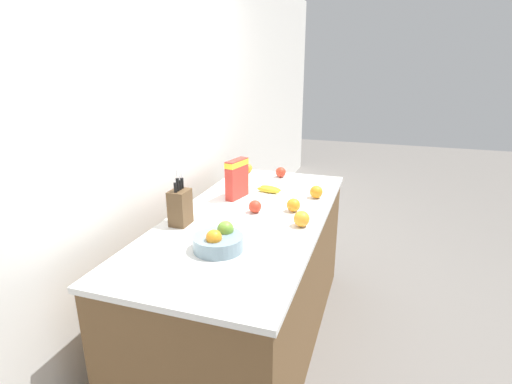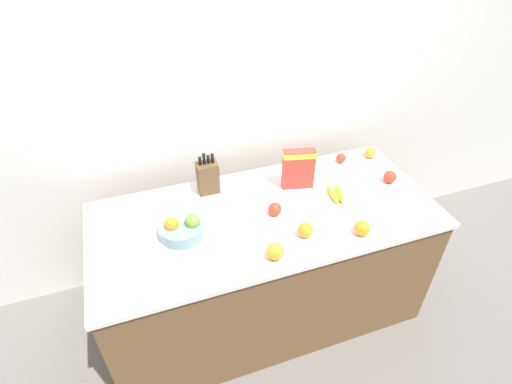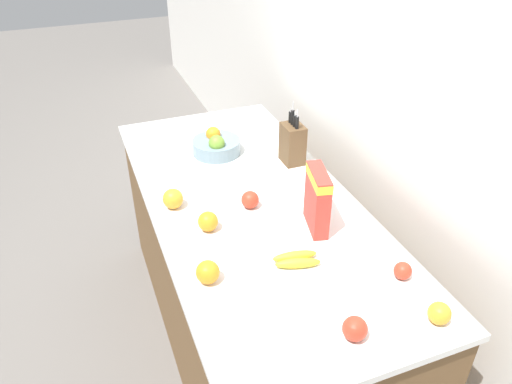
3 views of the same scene
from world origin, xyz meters
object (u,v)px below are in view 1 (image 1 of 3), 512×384
object	(u,v)px
cereal_box	(237,177)
banana_bunch	(269,189)
apple_middle	(255,207)
orange_mid_right	(293,205)
knife_block	(180,207)
orange_mid_left	(316,192)
apple_near_bananas	(237,176)
apple_rear	(281,172)
orange_by_cereal	(302,219)
fruit_bowl	(219,241)
orange_front_left	(248,168)

from	to	relation	value
cereal_box	banana_bunch	bearing A→B (deg)	-30.22
apple_middle	orange_mid_right	world-z (taller)	orange_mid_right
knife_block	orange_mid_right	world-z (taller)	knife_block
orange_mid_left	orange_mid_right	size ratio (longest dim) A/B	1.04
apple_near_bananas	cereal_box	bearing A→B (deg)	-158.76
orange_mid_right	apple_middle	bearing A→B (deg)	112.57
banana_bunch	apple_rear	size ratio (longest dim) A/B	2.24
apple_near_bananas	orange_mid_left	bearing A→B (deg)	-109.66
banana_bunch	orange_mid_left	bearing A→B (deg)	-94.77
banana_bunch	orange_by_cereal	size ratio (longest dim) A/B	2.01
fruit_bowl	orange_mid_left	bearing A→B (deg)	-19.16
cereal_box	apple_middle	bearing A→B (deg)	-125.31
cereal_box	apple_rear	bearing A→B (deg)	-1.78
apple_rear	orange_mid_left	world-z (taller)	orange_mid_left
orange_by_cereal	orange_mid_right	distance (m)	0.23
apple_near_bananas	apple_middle	xyz separation A→B (m)	(-0.61, -0.35, 0.01)
knife_block	cereal_box	world-z (taller)	knife_block
apple_near_bananas	knife_block	bearing A→B (deg)	-179.10
orange_by_cereal	apple_middle	bearing A→B (deg)	68.97
cereal_box	orange_by_cereal	bearing A→B (deg)	-110.91
banana_bunch	apple_near_bananas	distance (m)	0.38
cereal_box	banana_bunch	distance (m)	0.28
fruit_bowl	banana_bunch	size ratio (longest dim) A/B	1.37
apple_rear	orange_by_cereal	bearing A→B (deg)	-158.44
fruit_bowl	orange_mid_right	distance (m)	0.65
banana_bunch	fruit_bowl	bearing A→B (deg)	-178.89
knife_block	cereal_box	xyz separation A→B (m)	(0.53, -0.14, 0.04)
fruit_bowl	apple_near_bananas	size ratio (longest dim) A/B	3.77
orange_mid_right	orange_front_left	distance (m)	0.92
orange_mid_left	apple_middle	bearing A→B (deg)	141.47
knife_block	orange_mid_right	size ratio (longest dim) A/B	3.82
orange_by_cereal	orange_mid_right	size ratio (longest dim) A/B	1.08
knife_block	banana_bunch	size ratio (longest dim) A/B	1.76
apple_rear	orange_mid_left	bearing A→B (deg)	-139.34
banana_bunch	orange_mid_right	size ratio (longest dim) A/B	2.17
orange_mid_left	apple_rear	bearing A→B (deg)	40.66
orange_mid_left	orange_front_left	bearing A→B (deg)	54.86
apple_rear	orange_mid_left	size ratio (longest dim) A/B	0.94
apple_rear	orange_mid_right	bearing A→B (deg)	-159.31
banana_bunch	orange_front_left	bearing A→B (deg)	36.05
cereal_box	orange_front_left	world-z (taller)	cereal_box
fruit_bowl	cereal_box	bearing A→B (deg)	14.15
orange_by_cereal	orange_front_left	xyz separation A→B (m)	(0.95, 0.65, -0.01)
cereal_box	apple_near_bananas	distance (m)	0.43
fruit_bowl	orange_front_left	world-z (taller)	fruit_bowl
cereal_box	apple_middle	distance (m)	0.32
fruit_bowl	orange_front_left	bearing A→B (deg)	13.53
apple_rear	orange_by_cereal	size ratio (longest dim) A/B	0.90
apple_rear	orange_mid_left	xyz separation A→B (m)	(-0.41, -0.35, 0.00)
orange_by_cereal	orange_mid_right	bearing A→B (deg)	24.39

